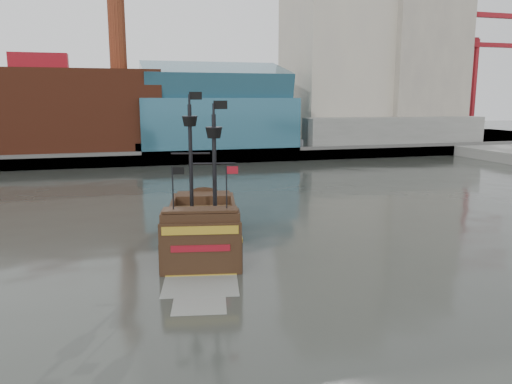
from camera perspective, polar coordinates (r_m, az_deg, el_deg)
name	(u,v)px	position (r m, az deg, el deg)	size (l,w,h in m)	color
ground	(279,290)	(32.15, 2.62, -11.13)	(400.00, 400.00, 0.00)	#272924
promenade_far	(156,145)	(121.16, -11.32, 5.28)	(220.00, 60.00, 2.00)	slate
seawall	(170,158)	(91.91, -9.81, 3.86)	(220.00, 1.00, 2.60)	#4C4C49
skyline	(179,39)	(114.51, -8.74, 16.87)	(149.00, 45.00, 62.00)	brown
crane_a	(471,70)	(141.38, 23.36, 12.72)	(22.50, 4.00, 32.25)	slate
crane_b	(475,85)	(155.05, 23.71, 11.13)	(19.10, 4.00, 26.25)	slate
pirate_ship	(203,232)	(40.89, -6.11, -4.60)	(8.58, 18.54, 13.37)	black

